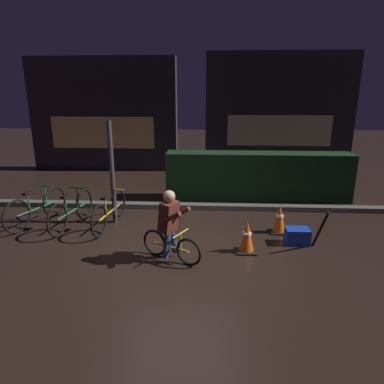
{
  "coord_description": "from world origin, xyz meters",
  "views": [
    {
      "loc": [
        0.56,
        -5.86,
        2.81
      ],
      "look_at": [
        0.2,
        0.6,
        0.9
      ],
      "focal_mm": 32.38,
      "sensor_mm": 36.0,
      "label": 1
    }
  ],
  "objects_px": {
    "street_post": "(112,173)",
    "cyclist": "(170,225)",
    "traffic_cone_far": "(279,219)",
    "traffic_cone_near": "(247,237)",
    "parked_bike_leftmost": "(37,208)",
    "blue_crate": "(297,236)",
    "parked_bike_left_mid": "(72,211)",
    "closed_umbrella": "(320,229)",
    "parked_bike_center_left": "(110,212)"
  },
  "relations": [
    {
      "from": "parked_bike_left_mid",
      "to": "closed_umbrella",
      "type": "relative_size",
      "value": 2.0
    },
    {
      "from": "street_post",
      "to": "parked_bike_center_left",
      "type": "relative_size",
      "value": 1.32
    },
    {
      "from": "parked_bike_leftmost",
      "to": "closed_umbrella",
      "type": "xyz_separation_m",
      "value": [
        5.73,
        -0.95,
        0.03
      ]
    },
    {
      "from": "parked_bike_leftmost",
      "to": "traffic_cone_far",
      "type": "xyz_separation_m",
      "value": [
        5.15,
        -0.18,
        -0.07
      ]
    },
    {
      "from": "street_post",
      "to": "cyclist",
      "type": "bearing_deg",
      "value": -49.47
    },
    {
      "from": "parked_bike_left_mid",
      "to": "traffic_cone_far",
      "type": "distance_m",
      "value": 4.34
    },
    {
      "from": "parked_bike_center_left",
      "to": "street_post",
      "type": "bearing_deg",
      "value": 4.14
    },
    {
      "from": "parked_bike_leftmost",
      "to": "parked_bike_center_left",
      "type": "relative_size",
      "value": 1.0
    },
    {
      "from": "traffic_cone_near",
      "to": "cyclist",
      "type": "distance_m",
      "value": 1.42
    },
    {
      "from": "parked_bike_left_mid",
      "to": "parked_bike_center_left",
      "type": "bearing_deg",
      "value": -80.25
    },
    {
      "from": "parked_bike_left_mid",
      "to": "cyclist",
      "type": "distance_m",
      "value": 2.66
    },
    {
      "from": "parked_bike_leftmost",
      "to": "parked_bike_left_mid",
      "type": "relative_size",
      "value": 0.99
    },
    {
      "from": "parked_bike_center_left",
      "to": "blue_crate",
      "type": "distance_m",
      "value": 3.82
    },
    {
      "from": "parked_bike_left_mid",
      "to": "cyclist",
      "type": "bearing_deg",
      "value": -111.46
    },
    {
      "from": "parked_bike_leftmost",
      "to": "parked_bike_left_mid",
      "type": "height_order",
      "value": "parked_bike_leftmost"
    },
    {
      "from": "traffic_cone_far",
      "to": "cyclist",
      "type": "bearing_deg",
      "value": -148.01
    },
    {
      "from": "traffic_cone_far",
      "to": "blue_crate",
      "type": "bearing_deg",
      "value": -64.77
    },
    {
      "from": "traffic_cone_near",
      "to": "closed_umbrella",
      "type": "height_order",
      "value": "closed_umbrella"
    },
    {
      "from": "parked_bike_center_left",
      "to": "cyclist",
      "type": "distance_m",
      "value": 2.01
    },
    {
      "from": "street_post",
      "to": "parked_bike_center_left",
      "type": "height_order",
      "value": "street_post"
    },
    {
      "from": "traffic_cone_far",
      "to": "closed_umbrella",
      "type": "xyz_separation_m",
      "value": [
        0.58,
        -0.77,
        0.1
      ]
    },
    {
      "from": "street_post",
      "to": "cyclist",
      "type": "relative_size",
      "value": 1.78
    },
    {
      "from": "parked_bike_leftmost",
      "to": "traffic_cone_near",
      "type": "height_order",
      "value": "parked_bike_leftmost"
    },
    {
      "from": "traffic_cone_near",
      "to": "blue_crate",
      "type": "height_order",
      "value": "traffic_cone_near"
    },
    {
      "from": "cyclist",
      "to": "closed_umbrella",
      "type": "height_order",
      "value": "cyclist"
    },
    {
      "from": "parked_bike_left_mid",
      "to": "blue_crate",
      "type": "bearing_deg",
      "value": -87.75
    },
    {
      "from": "cyclist",
      "to": "parked_bike_leftmost",
      "type": "bearing_deg",
      "value": -177.24
    },
    {
      "from": "street_post",
      "to": "parked_bike_left_mid",
      "type": "bearing_deg",
      "value": -159.66
    },
    {
      "from": "street_post",
      "to": "parked_bike_center_left",
      "type": "xyz_separation_m",
      "value": [
        -0.02,
        -0.31,
        -0.75
      ]
    },
    {
      "from": "street_post",
      "to": "cyclist",
      "type": "xyz_separation_m",
      "value": [
        1.43,
        -1.67,
        -0.48
      ]
    },
    {
      "from": "traffic_cone_far",
      "to": "blue_crate",
      "type": "relative_size",
      "value": 1.41
    },
    {
      "from": "parked_bike_center_left",
      "to": "blue_crate",
      "type": "bearing_deg",
      "value": -91.3
    },
    {
      "from": "parked_bike_center_left",
      "to": "cyclist",
      "type": "height_order",
      "value": "cyclist"
    },
    {
      "from": "closed_umbrella",
      "to": "traffic_cone_far",
      "type": "bearing_deg",
      "value": -160.78
    },
    {
      "from": "cyclist",
      "to": "closed_umbrella",
      "type": "distance_m",
      "value": 2.72
    },
    {
      "from": "street_post",
      "to": "traffic_cone_near",
      "type": "bearing_deg",
      "value": -25.24
    },
    {
      "from": "parked_bike_center_left",
      "to": "cyclist",
      "type": "xyz_separation_m",
      "value": [
        1.45,
        -1.37,
        0.28
      ]
    },
    {
      "from": "street_post",
      "to": "traffic_cone_near",
      "type": "height_order",
      "value": "street_post"
    },
    {
      "from": "traffic_cone_near",
      "to": "blue_crate",
      "type": "relative_size",
      "value": 1.37
    },
    {
      "from": "cyclist",
      "to": "parked_bike_left_mid",
      "type": "bearing_deg",
      "value": 177.29
    },
    {
      "from": "traffic_cone_near",
      "to": "closed_umbrella",
      "type": "bearing_deg",
      "value": 6.45
    },
    {
      "from": "blue_crate",
      "to": "cyclist",
      "type": "relative_size",
      "value": 0.35
    },
    {
      "from": "parked_bike_leftmost",
      "to": "closed_umbrella",
      "type": "distance_m",
      "value": 5.81
    },
    {
      "from": "street_post",
      "to": "traffic_cone_far",
      "type": "distance_m",
      "value": 3.62
    },
    {
      "from": "cyclist",
      "to": "traffic_cone_near",
      "type": "bearing_deg",
      "value": 44.03
    },
    {
      "from": "street_post",
      "to": "traffic_cone_far",
      "type": "xyz_separation_m",
      "value": [
        3.51,
        -0.38,
        -0.81
      ]
    },
    {
      "from": "traffic_cone_far",
      "to": "blue_crate",
      "type": "height_order",
      "value": "traffic_cone_far"
    },
    {
      "from": "street_post",
      "to": "parked_bike_center_left",
      "type": "bearing_deg",
      "value": -93.5
    },
    {
      "from": "parked_bike_leftmost",
      "to": "traffic_cone_far",
      "type": "height_order",
      "value": "parked_bike_leftmost"
    },
    {
      "from": "blue_crate",
      "to": "cyclist",
      "type": "xyz_separation_m",
      "value": [
        -2.32,
        -0.77,
        0.48
      ]
    }
  ]
}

